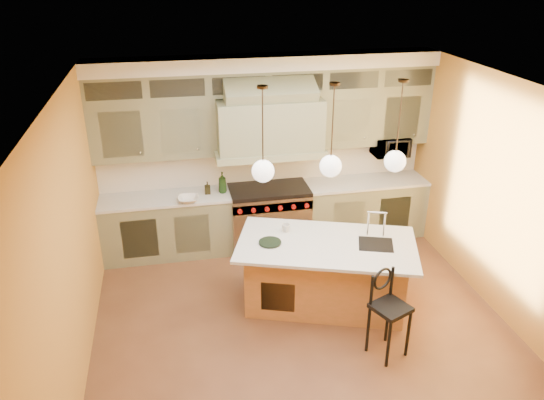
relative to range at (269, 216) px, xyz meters
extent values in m
plane|color=#57321E|center=(0.00, -2.14, -0.49)|extent=(5.00, 5.00, 0.00)
plane|color=white|center=(0.00, -2.14, 2.41)|extent=(5.00, 5.00, 0.00)
plane|color=#C18635|center=(0.00, 0.36, 0.96)|extent=(5.00, 0.00, 5.00)
plane|color=#C18635|center=(0.00, -4.64, 0.96)|extent=(5.00, 0.00, 5.00)
plane|color=#C18635|center=(-2.50, -2.14, 0.96)|extent=(0.00, 5.00, 5.00)
plane|color=#C18635|center=(2.50, -2.14, 0.96)|extent=(0.00, 5.00, 5.00)
cube|color=gray|center=(-1.55, 0.03, -0.04)|extent=(1.90, 0.65, 0.90)
cube|color=gray|center=(1.55, 0.03, -0.04)|extent=(1.90, 0.65, 0.90)
cube|color=silver|center=(-1.55, 0.03, 0.43)|extent=(1.90, 0.68, 0.04)
cube|color=silver|center=(1.55, 0.03, 0.43)|extent=(1.90, 0.68, 0.04)
cube|color=silver|center=(0.00, 0.34, 0.73)|extent=(5.00, 0.04, 0.56)
cube|color=gray|center=(-1.62, 0.18, 1.44)|extent=(1.75, 0.35, 0.85)
cube|color=gray|center=(1.62, 0.18, 1.44)|extent=(1.75, 0.35, 0.85)
cube|color=gray|center=(0.00, 0.01, 1.46)|extent=(1.50, 0.70, 0.75)
cube|color=gray|center=(0.00, 0.01, 1.06)|extent=(1.60, 0.76, 0.10)
cube|color=#333833|center=(0.00, 0.18, 2.04)|extent=(5.00, 0.35, 0.35)
cube|color=white|center=(0.00, 0.16, 2.31)|extent=(5.00, 0.47, 0.20)
cube|color=silver|center=(0.00, 0.01, -0.04)|extent=(1.20, 0.70, 0.90)
cube|color=black|center=(0.00, 0.01, 0.44)|extent=(1.20, 0.70, 0.06)
cube|color=silver|center=(0.00, -0.31, 0.29)|extent=(1.20, 0.06, 0.14)
cube|color=#A3743A|center=(0.40, -1.69, -0.05)|extent=(2.13, 1.51, 0.88)
cube|color=silver|center=(0.38, -1.74, 0.41)|extent=(2.45, 1.83, 0.04)
cube|color=black|center=(0.97, -1.89, 0.41)|extent=(0.51, 0.49, 0.05)
cylinder|color=black|center=(0.74, -2.97, -0.18)|extent=(0.04, 0.04, 0.61)
cylinder|color=black|center=(1.03, -2.85, -0.18)|extent=(0.04, 0.04, 0.61)
cylinder|color=black|center=(0.61, -2.69, -0.18)|extent=(0.04, 0.04, 0.61)
cylinder|color=black|center=(0.90, -2.56, -0.18)|extent=(0.04, 0.04, 0.61)
cube|color=black|center=(0.82, -2.77, 0.14)|extent=(0.48, 0.48, 0.05)
torus|color=black|center=(0.76, -2.63, 0.43)|extent=(0.26, 0.14, 0.27)
imported|color=black|center=(1.95, 0.11, 0.96)|extent=(0.54, 0.37, 0.30)
imported|color=black|center=(-0.70, 0.01, 0.61)|extent=(0.13, 0.13, 0.32)
imported|color=black|center=(-0.92, 0.01, 0.55)|extent=(0.09, 0.09, 0.19)
imported|color=silver|center=(-1.22, -0.22, 0.49)|extent=(0.32, 0.32, 0.07)
imported|color=silver|center=(-0.04, -1.34, 0.49)|extent=(0.12, 0.12, 0.10)
cylinder|color=#2D2319|center=(-0.40, -1.69, 2.39)|extent=(0.12, 0.12, 0.03)
cylinder|color=#2D2319|center=(-0.40, -1.69, 1.95)|extent=(0.02, 0.02, 0.93)
sphere|color=white|center=(-0.40, -1.69, 1.43)|extent=(0.26, 0.26, 0.26)
cylinder|color=#2D2319|center=(0.40, -1.69, 2.39)|extent=(0.12, 0.12, 0.03)
cylinder|color=#2D2319|center=(0.40, -1.69, 1.95)|extent=(0.02, 0.02, 0.93)
sphere|color=white|center=(0.40, -1.69, 1.43)|extent=(0.26, 0.26, 0.26)
cylinder|color=#2D2319|center=(1.20, -1.69, 2.39)|extent=(0.12, 0.12, 0.03)
cylinder|color=#2D2319|center=(1.20, -1.69, 1.95)|extent=(0.02, 0.02, 0.93)
sphere|color=white|center=(1.20, -1.69, 1.43)|extent=(0.26, 0.26, 0.26)
camera|label=1|loc=(-1.41, -7.20, 3.66)|focal=35.00mm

